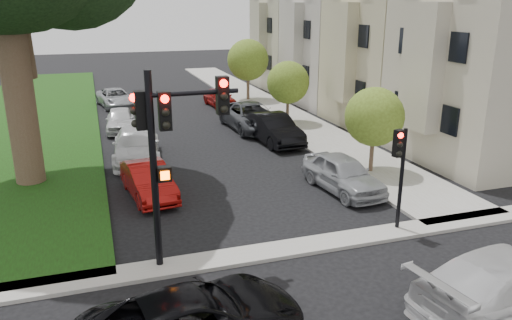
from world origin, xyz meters
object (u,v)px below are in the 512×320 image
object	(u,v)px
small_tree_a	(374,117)
car_parked_7	(120,120)
car_parked_8	(116,98)
car_parked_6	(136,145)
car_cross_near	(194,320)
car_parked_5	(148,181)
car_parked_0	(343,174)
car_parked_1	(274,129)
car_parked_2	(252,116)
traffic_signal_main	(168,135)
car_parked_3	(220,97)
small_tree_b	(288,82)
small_tree_c	(248,60)
traffic_signal_secondary	(400,161)

from	to	relation	value
small_tree_a	car_parked_7	distance (m)	15.22
small_tree_a	car_parked_8	xyz separation A→B (m)	(-9.82, 18.93, -1.90)
car_parked_6	car_cross_near	bearing A→B (deg)	-84.81
car_parked_5	car_parked_6	world-z (taller)	car_parked_6
car_parked_0	car_parked_7	world-z (taller)	car_parked_0
car_parked_1	small_tree_a	bearing A→B (deg)	-73.70
car_parked_2	traffic_signal_main	bearing A→B (deg)	-118.50
car_parked_3	car_parked_6	distance (m)	13.50
small_tree_b	small_tree_c	world-z (taller)	small_tree_c
car_parked_7	car_cross_near	bearing A→B (deg)	-85.43
small_tree_a	small_tree_b	bearing A→B (deg)	90.00
car_parked_1	car_parked_7	distance (m)	9.28
small_tree_a	car_parked_0	distance (m)	3.27
car_parked_3	car_parked_5	world-z (taller)	car_parked_5
traffic_signal_secondary	car_parked_5	bearing A→B (deg)	142.42
small_tree_a	traffic_signal_main	bearing A→B (deg)	-150.60
car_parked_0	car_parked_1	xyz separation A→B (m)	(-0.13, 7.63, 0.05)
small_tree_a	car_parked_2	xyz separation A→B (m)	(-2.55, 9.32, -1.76)
car_parked_2	car_parked_3	distance (m)	7.38
small_tree_c	car_cross_near	distance (m)	29.08
car_parked_2	car_parked_7	size ratio (longest dim) A/B	1.42
small_tree_a	car_cross_near	distance (m)	13.48
traffic_signal_secondary	car_parked_2	xyz separation A→B (m)	(-0.22, 14.75, -1.64)
small_tree_a	traffic_signal_main	distance (m)	11.05
small_tree_b	car_parked_1	size ratio (longest dim) A/B	0.82
car_parked_6	traffic_signal_main	bearing A→B (deg)	-83.99
car_cross_near	car_parked_7	xyz separation A→B (m)	(-0.24, 20.45, -0.01)
small_tree_a	car_parked_6	distance (m)	11.06
car_cross_near	car_parked_5	size ratio (longest dim) A/B	1.22
car_parked_2	car_parked_0	bearing A→B (deg)	-91.26
traffic_signal_secondary	car_parked_2	world-z (taller)	traffic_signal_secondary
small_tree_b	car_parked_8	size ratio (longest dim) A/B	0.84
car_parked_5	car_parked_2	bearing A→B (deg)	44.58
car_parked_1	car_parked_2	xyz separation A→B (m)	(-0.20, 3.26, 0.00)
traffic_signal_main	car_parked_2	size ratio (longest dim) A/B	0.99
car_parked_0	car_parked_2	xyz separation A→B (m)	(-0.33, 10.89, 0.05)
car_parked_2	car_parked_6	size ratio (longest dim) A/B	1.08
small_tree_a	traffic_signal_secondary	world-z (taller)	small_tree_a
small_tree_c	traffic_signal_secondary	world-z (taller)	small_tree_c
small_tree_b	car_cross_near	world-z (taller)	small_tree_b
car_parked_2	car_parked_3	world-z (taller)	car_parked_2
small_tree_a	car_parked_2	bearing A→B (deg)	105.30
car_parked_3	car_parked_5	distance (m)	17.93
car_parked_5	small_tree_c	bearing A→B (deg)	54.24
car_cross_near	car_parked_6	bearing A→B (deg)	-9.40
small_tree_b	car_parked_0	world-z (taller)	small_tree_b
car_cross_near	traffic_signal_main	bearing A→B (deg)	-11.71
traffic_signal_main	car_cross_near	distance (m)	4.90
small_tree_a	car_cross_near	world-z (taller)	small_tree_a
car_parked_5	car_parked_8	xyz separation A→B (m)	(-0.18, 18.74, -0.02)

